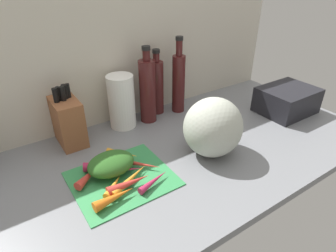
{
  "coord_description": "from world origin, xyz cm",
  "views": [
    {
      "loc": [
        -51.31,
        -74.75,
        64.57
      ],
      "look_at": [
        -0.76,
        1.01,
        11.77
      ],
      "focal_mm": 30.71,
      "sensor_mm": 36.0,
      "label": 1
    }
  ],
  "objects_px": {
    "cutting_board": "(122,178)",
    "paper_towel_roll": "(122,102)",
    "winter_squash": "(213,127)",
    "bottle_1": "(157,86)",
    "carrot_9": "(113,186)",
    "bottle_0": "(148,90)",
    "carrot_5": "(129,183)",
    "bottle_2": "(179,82)",
    "knife_block": "(68,121)",
    "carrot_7": "(154,181)",
    "carrot_3": "(89,176)",
    "dish_rack": "(287,100)",
    "carrot_0": "(108,165)",
    "carrot_8": "(122,154)",
    "carrot_6": "(114,197)",
    "carrot_4": "(137,164)",
    "carrot_2": "(120,170)",
    "carrot_1": "(130,179)"
  },
  "relations": [
    {
      "from": "carrot_9",
      "to": "paper_towel_roll",
      "type": "bearing_deg",
      "value": 59.73
    },
    {
      "from": "paper_towel_roll",
      "to": "bottle_2",
      "type": "height_order",
      "value": "bottle_2"
    },
    {
      "from": "carrot_5",
      "to": "knife_block",
      "type": "height_order",
      "value": "knife_block"
    },
    {
      "from": "carrot_2",
      "to": "carrot_0",
      "type": "bearing_deg",
      "value": 120.06
    },
    {
      "from": "carrot_7",
      "to": "bottle_2",
      "type": "distance_m",
      "value": 0.57
    },
    {
      "from": "carrot_4",
      "to": "winter_squash",
      "type": "xyz_separation_m",
      "value": [
        0.28,
        -0.07,
        0.09
      ]
    },
    {
      "from": "carrot_0",
      "to": "carrot_8",
      "type": "bearing_deg",
      "value": 29.84
    },
    {
      "from": "carrot_3",
      "to": "dish_rack",
      "type": "distance_m",
      "value": 0.98
    },
    {
      "from": "bottle_2",
      "to": "knife_block",
      "type": "bearing_deg",
      "value": 179.17
    },
    {
      "from": "winter_squash",
      "to": "knife_block",
      "type": "xyz_separation_m",
      "value": [
        -0.42,
        0.37,
        -0.02
      ]
    },
    {
      "from": "bottle_2",
      "to": "dish_rack",
      "type": "bearing_deg",
      "value": -35.04
    },
    {
      "from": "carrot_5",
      "to": "bottle_1",
      "type": "height_order",
      "value": "bottle_1"
    },
    {
      "from": "cutting_board",
      "to": "carrot_2",
      "type": "xyz_separation_m",
      "value": [
        0.0,
        0.02,
        0.02
      ]
    },
    {
      "from": "cutting_board",
      "to": "carrot_9",
      "type": "bearing_deg",
      "value": -141.55
    },
    {
      "from": "bottle_2",
      "to": "carrot_7",
      "type": "bearing_deg",
      "value": -133.63
    },
    {
      "from": "cutting_board",
      "to": "carrot_1",
      "type": "height_order",
      "value": "carrot_1"
    },
    {
      "from": "carrot_0",
      "to": "carrot_6",
      "type": "distance_m",
      "value": 0.16
    },
    {
      "from": "winter_squash",
      "to": "bottle_1",
      "type": "height_order",
      "value": "bottle_1"
    },
    {
      "from": "winter_squash",
      "to": "bottle_0",
      "type": "height_order",
      "value": "bottle_0"
    },
    {
      "from": "carrot_8",
      "to": "carrot_3",
      "type": "bearing_deg",
      "value": -159.86
    },
    {
      "from": "winter_squash",
      "to": "carrot_4",
      "type": "bearing_deg",
      "value": 165.98
    },
    {
      "from": "knife_block",
      "to": "carrot_8",
      "type": "bearing_deg",
      "value": -60.65
    },
    {
      "from": "bottle_2",
      "to": "carrot_9",
      "type": "bearing_deg",
      "value": -145.04
    },
    {
      "from": "carrot_1",
      "to": "carrot_7",
      "type": "height_order",
      "value": "carrot_1"
    },
    {
      "from": "carrot_1",
      "to": "carrot_7",
      "type": "xyz_separation_m",
      "value": [
        0.06,
        -0.05,
        -0.0
      ]
    },
    {
      "from": "carrot_0",
      "to": "carrot_1",
      "type": "relative_size",
      "value": 0.97
    },
    {
      "from": "bottle_2",
      "to": "dish_rack",
      "type": "xyz_separation_m",
      "value": [
        0.43,
        -0.3,
        -0.09
      ]
    },
    {
      "from": "carrot_5",
      "to": "dish_rack",
      "type": "distance_m",
      "value": 0.89
    },
    {
      "from": "carrot_2",
      "to": "carrot_4",
      "type": "relative_size",
      "value": 0.86
    },
    {
      "from": "cutting_board",
      "to": "paper_towel_roll",
      "type": "distance_m",
      "value": 0.39
    },
    {
      "from": "carrot_3",
      "to": "bottle_0",
      "type": "relative_size",
      "value": 0.34
    },
    {
      "from": "winter_squash",
      "to": "bottle_2",
      "type": "relative_size",
      "value": 0.63
    },
    {
      "from": "carrot_6",
      "to": "bottle_2",
      "type": "relative_size",
      "value": 0.37
    },
    {
      "from": "carrot_5",
      "to": "dish_rack",
      "type": "bearing_deg",
      "value": 4.77
    },
    {
      "from": "carrot_6",
      "to": "carrot_9",
      "type": "height_order",
      "value": "carrot_6"
    },
    {
      "from": "carrot_8",
      "to": "carrot_9",
      "type": "xyz_separation_m",
      "value": [
        -0.1,
        -0.14,
        -0.0
      ]
    },
    {
      "from": "carrot_2",
      "to": "bottle_1",
      "type": "relative_size",
      "value": 0.49
    },
    {
      "from": "winter_squash",
      "to": "knife_block",
      "type": "bearing_deg",
      "value": 138.76
    },
    {
      "from": "carrot_0",
      "to": "bottle_2",
      "type": "bearing_deg",
      "value": 27.79
    },
    {
      "from": "carrot_6",
      "to": "carrot_9",
      "type": "bearing_deg",
      "value": 68.75
    },
    {
      "from": "carrot_7",
      "to": "paper_towel_roll",
      "type": "distance_m",
      "value": 0.44
    },
    {
      "from": "carrot_4",
      "to": "carrot_6",
      "type": "xyz_separation_m",
      "value": [
        -0.14,
        -0.11,
        0.0
      ]
    },
    {
      "from": "cutting_board",
      "to": "dish_rack",
      "type": "relative_size",
      "value": 1.26
    },
    {
      "from": "cutting_board",
      "to": "knife_block",
      "type": "bearing_deg",
      "value": 102.03
    },
    {
      "from": "knife_block",
      "to": "paper_towel_roll",
      "type": "height_order",
      "value": "knife_block"
    },
    {
      "from": "carrot_7",
      "to": "bottle_0",
      "type": "height_order",
      "value": "bottle_0"
    },
    {
      "from": "carrot_0",
      "to": "bottle_0",
      "type": "distance_m",
      "value": 0.41
    },
    {
      "from": "carrot_9",
      "to": "bottle_0",
      "type": "xyz_separation_m",
      "value": [
        0.33,
        0.35,
        0.13
      ]
    },
    {
      "from": "bottle_2",
      "to": "carrot_3",
      "type": "bearing_deg",
      "value": -154.47
    },
    {
      "from": "carrot_4",
      "to": "paper_towel_roll",
      "type": "height_order",
      "value": "paper_towel_roll"
    }
  ]
}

